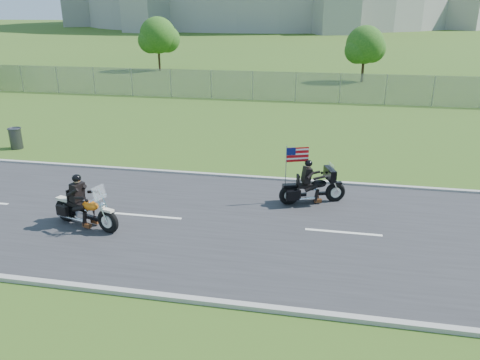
# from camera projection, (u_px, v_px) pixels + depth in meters

# --- Properties ---
(ground) EXTENTS (420.00, 420.00, 0.00)m
(ground) POSITION_uv_depth(u_px,v_px,m) (210.00, 222.00, 14.28)
(ground) COLOR #2E5019
(ground) RESTS_ON ground
(road) EXTENTS (120.00, 8.00, 0.04)m
(road) POSITION_uv_depth(u_px,v_px,m) (210.00, 222.00, 14.27)
(road) COLOR #28282B
(road) RESTS_ON ground
(curb_north) EXTENTS (120.00, 0.18, 0.12)m
(curb_north) POSITION_uv_depth(u_px,v_px,m) (236.00, 176.00, 17.99)
(curb_north) COLOR #9E9B93
(curb_north) RESTS_ON ground
(curb_south) EXTENTS (120.00, 0.18, 0.12)m
(curb_south) POSITION_uv_depth(u_px,v_px,m) (165.00, 297.00, 10.53)
(curb_south) COLOR #9E9B93
(curb_south) RESTS_ON ground
(fence) EXTENTS (60.00, 0.03, 2.00)m
(fence) POSITION_uv_depth(u_px,v_px,m) (211.00, 84.00, 33.22)
(fence) COLOR gray
(fence) RESTS_ON ground
(tree_fence_near) EXTENTS (3.52, 3.28, 4.75)m
(tree_fence_near) POSITION_uv_depth(u_px,v_px,m) (365.00, 47.00, 39.82)
(tree_fence_near) COLOR #382316
(tree_fence_near) RESTS_ON ground
(tree_fence_mid) EXTENTS (3.96, 3.69, 5.30)m
(tree_fence_mid) POSITION_uv_depth(u_px,v_px,m) (159.00, 37.00, 46.93)
(tree_fence_mid) COLOR #382316
(tree_fence_mid) RESTS_ON ground
(motorcycle_lead) EXTENTS (2.39, 1.06, 1.65)m
(motorcycle_lead) POSITION_uv_depth(u_px,v_px,m) (85.00, 211.00, 13.81)
(motorcycle_lead) COLOR black
(motorcycle_lead) RESTS_ON ground
(motorcycle_follow) EXTENTS (2.20, 1.13, 1.91)m
(motorcycle_follow) POSITION_uv_depth(u_px,v_px,m) (312.00, 189.00, 15.47)
(motorcycle_follow) COLOR black
(motorcycle_follow) RESTS_ON ground
(trash_can) EXTENTS (0.70, 0.70, 0.94)m
(trash_can) POSITION_uv_depth(u_px,v_px,m) (16.00, 139.00, 21.55)
(trash_can) COLOR #3F3F45
(trash_can) RESTS_ON ground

